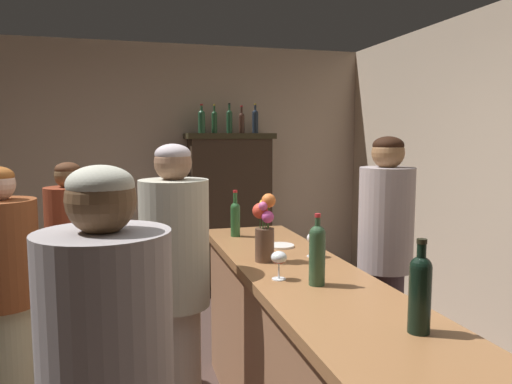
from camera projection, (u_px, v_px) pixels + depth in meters
name	position (u px, v px, depth m)	size (l,w,h in m)	color
wall_back	(146.00, 165.00, 5.45)	(5.13, 0.12, 2.66)	#C6AF97
bar_counter	(302.00, 367.00, 2.46)	(0.58, 2.41, 0.99)	#946546
display_cabinet	(229.00, 206.00, 5.43)	(0.95, 0.46, 1.68)	#332519
wine_bottle_malbec	(235.00, 217.00, 3.23)	(0.06, 0.06, 0.31)	#265229
wine_bottle_merlot	(420.00, 290.00, 1.64)	(0.07, 0.07, 0.32)	black
wine_bottle_syrah	(317.00, 252.00, 2.17)	(0.07, 0.07, 0.32)	#2D492E
wine_glass_front	(279.00, 259.00, 2.26)	(0.07, 0.07, 0.13)	white
wine_glass_mid	(313.00, 239.00, 2.69)	(0.07, 0.07, 0.13)	white
flower_arrangement	(265.00, 227.00, 2.58)	(0.12, 0.13, 0.36)	brown
cheese_plate	(280.00, 246.00, 2.94)	(0.16, 0.16, 0.01)	white
display_bottle_left	(202.00, 120.00, 5.24)	(0.08, 0.08, 0.31)	#265234
display_bottle_midleft	(214.00, 121.00, 5.28)	(0.06, 0.06, 0.31)	#234E2D
display_bottle_center	(229.00, 120.00, 5.32)	(0.06, 0.06, 0.33)	#224C2F
display_bottle_midright	(242.00, 122.00, 5.36)	(0.06, 0.06, 0.30)	#452A20
display_bottle_right	(255.00, 120.00, 5.40)	(0.07, 0.07, 0.33)	#202A39
patron_tall	(72.00, 263.00, 3.26)	(0.32, 0.32, 1.49)	#232E45
patron_near_entrance	(176.00, 292.00, 2.42)	(0.34, 0.34, 1.62)	#AAA099
patron_in_navy	(3.00, 295.00, 2.61)	(0.38, 0.38, 1.50)	#B0AF8C
bartender	(385.00, 257.00, 3.00)	(0.33, 0.33, 1.65)	#372931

